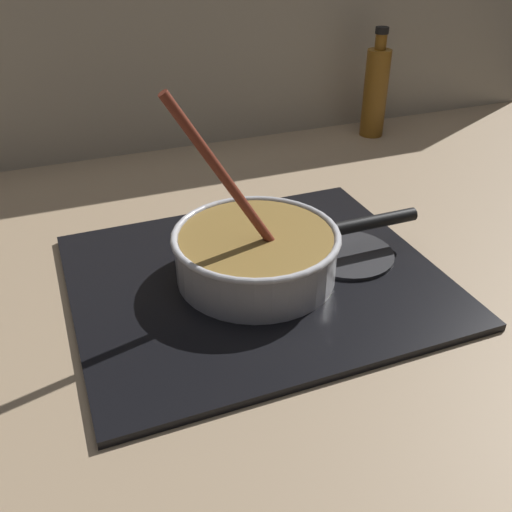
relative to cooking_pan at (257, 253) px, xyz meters
The scene contains 7 objects.
ground 0.23m from the cooking_pan, 126.12° to the right, with size 2.40×1.60×0.04m, color #9E8466.
backsplash_wall 0.67m from the cooking_pan, 101.54° to the left, with size 2.40×0.02×0.55m, color #B2A893.
hob_plate 0.05m from the cooking_pan, behind, with size 0.56×0.48×0.01m, color black.
burner_ring 0.04m from the cooking_pan, behind, with size 0.18×0.18×0.01m, color #592D0C.
spare_burner 0.17m from the cooking_pan, ahead, with size 0.15×0.15×0.01m, color #262628.
cooking_pan is the anchor object (origin of this frame).
oil_bottle 0.73m from the cooking_pan, 44.81° to the left, with size 0.06×0.06×0.26m.
Camera 1 is at (-0.15, -0.52, 0.51)m, focal length 40.14 mm.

